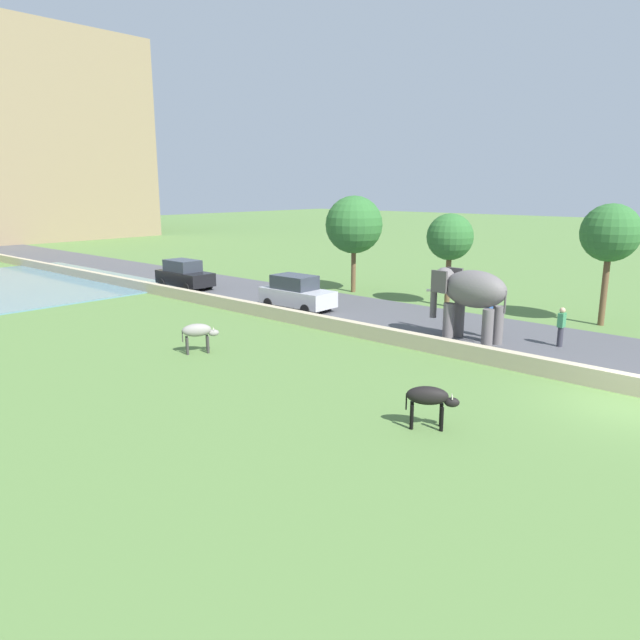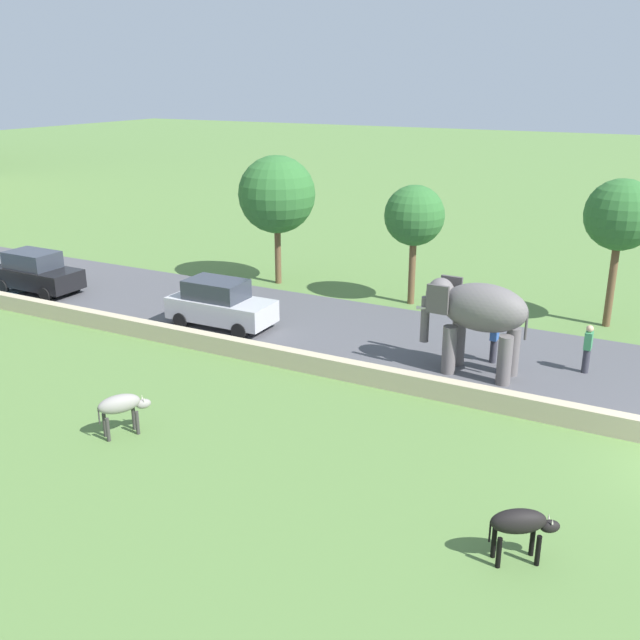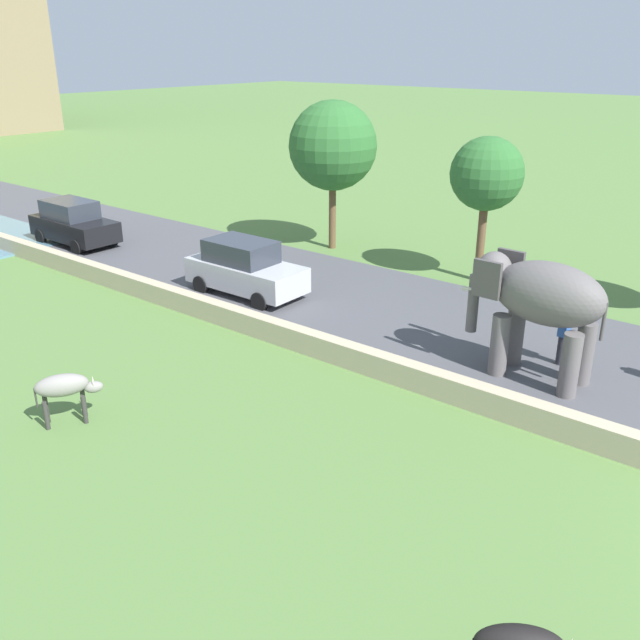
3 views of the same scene
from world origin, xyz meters
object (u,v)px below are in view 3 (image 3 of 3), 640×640
(elephant, at_px, (538,300))
(car_black, at_px, (73,223))
(person_beside_elephant, at_px, (564,334))
(car_silver, at_px, (245,268))
(cow_grey, at_px, (65,388))

(elephant, distance_m, car_black, 19.34)
(person_beside_elephant, relative_size, car_silver, 0.41)
(car_black, height_order, cow_grey, car_black)
(car_silver, height_order, car_black, same)
(person_beside_elephant, distance_m, car_black, 19.69)
(person_beside_elephant, distance_m, cow_grey, 11.85)
(cow_grey, bearing_deg, person_beside_elephant, -37.79)
(person_beside_elephant, height_order, cow_grey, person_beside_elephant)
(cow_grey, bearing_deg, elephant, -39.95)
(elephant, xyz_separation_m, car_silver, (-0.01, 9.65, -1.14))
(person_beside_elephant, distance_m, car_silver, 10.07)
(car_black, bearing_deg, cow_grey, -123.64)
(elephant, height_order, cow_grey, elephant)
(elephant, height_order, person_beside_elephant, elephant)
(car_black, distance_m, cow_grey, 14.89)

